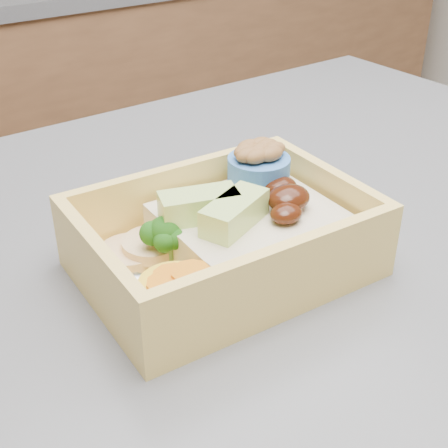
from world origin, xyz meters
TOP-DOWN VIEW (x-y plane):
  - bento_box at (0.16, -0.00)m, footprint 0.20×0.15m

SIDE VIEW (x-z plane):
  - bento_box at x=0.16m, z-range 0.91..0.98m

